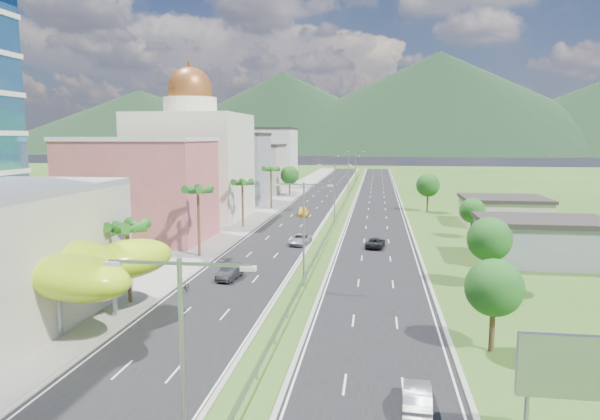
% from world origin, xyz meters
% --- Properties ---
extents(ground, '(500.00, 500.00, 0.00)m').
position_xyz_m(ground, '(0.00, 0.00, 0.00)').
color(ground, '#2D5119').
rests_on(ground, ground).
extents(road_left, '(11.00, 260.00, 0.04)m').
position_xyz_m(road_left, '(-7.50, 90.00, 0.02)').
color(road_left, black).
rests_on(road_left, ground).
extents(road_right, '(11.00, 260.00, 0.04)m').
position_xyz_m(road_right, '(7.50, 90.00, 0.02)').
color(road_right, black).
rests_on(road_right, ground).
extents(sidewalk_left, '(7.00, 260.00, 0.12)m').
position_xyz_m(sidewalk_left, '(-17.00, 90.00, 0.06)').
color(sidewalk_left, gray).
rests_on(sidewalk_left, ground).
extents(median_guardrail, '(0.10, 216.06, 0.76)m').
position_xyz_m(median_guardrail, '(0.00, 71.99, 0.62)').
color(median_guardrail, gray).
rests_on(median_guardrail, ground).
extents(streetlight_median_a, '(6.04, 0.25, 11.00)m').
position_xyz_m(streetlight_median_a, '(0.00, -25.00, 6.75)').
color(streetlight_median_a, gray).
rests_on(streetlight_median_a, ground).
extents(streetlight_median_b, '(6.04, 0.25, 11.00)m').
position_xyz_m(streetlight_median_b, '(0.00, 10.00, 6.75)').
color(streetlight_median_b, gray).
rests_on(streetlight_median_b, ground).
extents(streetlight_median_c, '(6.04, 0.25, 11.00)m').
position_xyz_m(streetlight_median_c, '(0.00, 50.00, 6.75)').
color(streetlight_median_c, gray).
rests_on(streetlight_median_c, ground).
extents(streetlight_median_d, '(6.04, 0.25, 11.00)m').
position_xyz_m(streetlight_median_d, '(0.00, 95.00, 6.75)').
color(streetlight_median_d, gray).
rests_on(streetlight_median_d, ground).
extents(streetlight_median_e, '(6.04, 0.25, 11.00)m').
position_xyz_m(streetlight_median_e, '(0.00, 140.00, 6.75)').
color(streetlight_median_e, gray).
rests_on(streetlight_median_e, ground).
extents(lime_canopy, '(18.00, 15.00, 7.40)m').
position_xyz_m(lime_canopy, '(-20.00, -4.00, 4.99)').
color(lime_canopy, '#BAE416').
rests_on(lime_canopy, ground).
extents(pink_shophouse, '(20.00, 15.00, 15.00)m').
position_xyz_m(pink_shophouse, '(-28.00, 32.00, 7.50)').
color(pink_shophouse, '#C75164').
rests_on(pink_shophouse, ground).
extents(domed_building, '(20.00, 20.00, 28.70)m').
position_xyz_m(domed_building, '(-28.00, 55.00, 11.35)').
color(domed_building, beige).
rests_on(domed_building, ground).
extents(midrise_grey, '(16.00, 15.00, 16.00)m').
position_xyz_m(midrise_grey, '(-27.00, 80.00, 8.00)').
color(midrise_grey, gray).
rests_on(midrise_grey, ground).
extents(midrise_beige, '(16.00, 15.00, 13.00)m').
position_xyz_m(midrise_beige, '(-27.00, 102.00, 6.50)').
color(midrise_beige, '#B3A693').
rests_on(midrise_beige, ground).
extents(midrise_white, '(16.00, 15.00, 18.00)m').
position_xyz_m(midrise_white, '(-27.00, 125.00, 9.00)').
color(midrise_white, silver).
rests_on(midrise_white, ground).
extents(billboard, '(5.20, 0.35, 6.20)m').
position_xyz_m(billboard, '(17.00, -18.00, 4.42)').
color(billboard, gray).
rests_on(billboard, ground).
extents(shed_near, '(15.00, 10.00, 5.00)m').
position_xyz_m(shed_near, '(28.00, 25.00, 2.50)').
color(shed_near, gray).
rests_on(shed_near, ground).
extents(shed_far, '(14.00, 12.00, 4.40)m').
position_xyz_m(shed_far, '(30.00, 55.00, 2.20)').
color(shed_far, '#B3A693').
rests_on(shed_far, ground).
extents(palm_tree_b, '(3.60, 3.60, 8.10)m').
position_xyz_m(palm_tree_b, '(-15.50, 2.00, 7.06)').
color(palm_tree_b, '#47301C').
rests_on(palm_tree_b, ground).
extents(palm_tree_c, '(3.60, 3.60, 9.60)m').
position_xyz_m(palm_tree_c, '(-15.50, 22.00, 8.50)').
color(palm_tree_c, '#47301C').
rests_on(palm_tree_c, ground).
extents(palm_tree_d, '(3.60, 3.60, 8.60)m').
position_xyz_m(palm_tree_d, '(-15.50, 45.00, 7.54)').
color(palm_tree_d, '#47301C').
rests_on(palm_tree_d, ground).
extents(palm_tree_e, '(3.60, 3.60, 9.40)m').
position_xyz_m(palm_tree_e, '(-15.50, 70.00, 8.31)').
color(palm_tree_e, '#47301C').
rests_on(palm_tree_e, ground).
extents(leafy_tree_lfar, '(4.90, 4.90, 8.05)m').
position_xyz_m(leafy_tree_lfar, '(-15.50, 95.00, 5.58)').
color(leafy_tree_lfar, '#47301C').
rests_on(leafy_tree_lfar, ground).
extents(leafy_tree_ra, '(4.20, 4.20, 6.90)m').
position_xyz_m(leafy_tree_ra, '(16.00, -5.00, 4.78)').
color(leafy_tree_ra, '#47301C').
rests_on(leafy_tree_ra, ground).
extents(leafy_tree_rb, '(4.55, 4.55, 7.47)m').
position_xyz_m(leafy_tree_rb, '(19.00, 12.00, 5.18)').
color(leafy_tree_rb, '#47301C').
rests_on(leafy_tree_rb, ground).
extents(leafy_tree_rc, '(3.85, 3.85, 6.33)m').
position_xyz_m(leafy_tree_rc, '(22.00, 40.00, 4.37)').
color(leafy_tree_rc, '#47301C').
rests_on(leafy_tree_rc, ground).
extents(leafy_tree_rd, '(4.90, 4.90, 8.05)m').
position_xyz_m(leafy_tree_rd, '(18.00, 70.00, 5.58)').
color(leafy_tree_rd, '#47301C').
rests_on(leafy_tree_rd, ground).
extents(mountain_ridge, '(860.00, 140.00, 90.00)m').
position_xyz_m(mountain_ridge, '(60.00, 450.00, 0.00)').
color(mountain_ridge, black).
rests_on(mountain_ridge, ground).
extents(car_dark_left, '(2.19, 5.07, 1.62)m').
position_xyz_m(car_dark_left, '(-8.41, 11.65, 0.85)').
color(car_dark_left, black).
rests_on(car_dark_left, road_left).
extents(car_silver_mid_left, '(3.14, 5.69, 1.51)m').
position_xyz_m(car_silver_mid_left, '(-3.49, 31.59, 0.79)').
color(car_silver_mid_left, '#999CA0').
rests_on(car_silver_mid_left, road_left).
extents(car_yellow_far_left, '(2.59, 5.23, 1.46)m').
position_xyz_m(car_yellow_far_left, '(-7.04, 60.42, 0.77)').
color(car_yellow_far_left, gold).
rests_on(car_yellow_far_left, road_left).
extents(car_silver_right, '(1.86, 4.68, 1.52)m').
position_xyz_m(car_silver_right, '(9.98, -14.62, 0.80)').
color(car_silver_right, '#929499').
rests_on(car_silver_right, road_right).
extents(car_dark_far_right, '(2.92, 5.30, 1.41)m').
position_xyz_m(car_dark_far_right, '(7.38, 31.01, 0.74)').
color(car_dark_far_right, black).
rests_on(car_dark_far_right, road_right).
extents(motorcycle, '(0.98, 2.23, 1.38)m').
position_xyz_m(motorcycle, '(-11.65, 5.80, 0.73)').
color(motorcycle, black).
rests_on(motorcycle, road_left).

